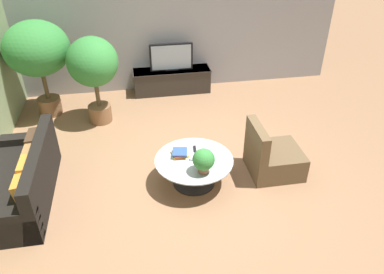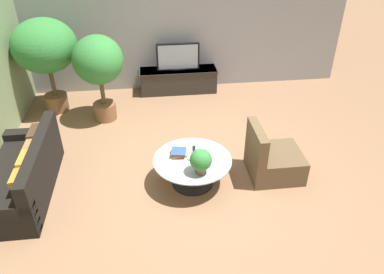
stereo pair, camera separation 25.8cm
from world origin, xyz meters
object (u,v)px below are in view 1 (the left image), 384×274
couch_by_wall (23,182)px  potted_plant_tabletop (204,160)px  armchair_wicker (272,157)px  coffee_table (194,166)px  media_console (172,80)px  potted_palm_tall (37,51)px  potted_palm_corner (93,66)px  television (171,57)px

couch_by_wall → potted_plant_tabletop: 2.61m
potted_plant_tabletop → armchair_wicker: bearing=18.0°
coffee_table → potted_plant_tabletop: size_ratio=3.14×
media_console → potted_plant_tabletop: 3.56m
coffee_table → potted_palm_tall: potted_palm_tall is taller
armchair_wicker → potted_palm_corner: size_ratio=0.51×
media_console → television: bearing=-90.0°
potted_palm_tall → couch_by_wall: bearing=-90.0°
coffee_table → potted_palm_tall: (-2.48, 2.65, 1.00)m
television → coffee_table: bearing=-91.4°
armchair_wicker → television: bearing=20.5°
coffee_table → couch_by_wall: couch_by_wall is taller
media_console → potted_palm_tall: size_ratio=0.91×
potted_palm_corner → potted_plant_tabletop: potted_palm_corner is taller
couch_by_wall → armchair_wicker: armchair_wicker is taller
coffee_table → television: bearing=88.6°
couch_by_wall → potted_palm_corner: bearing=154.2°
potted_palm_tall → potted_palm_corner: size_ratio=1.12×
coffee_table → potted_palm_tall: 3.76m
couch_by_wall → media_console: bearing=140.8°
couch_by_wall → potted_palm_tall: size_ratio=1.03×
couch_by_wall → potted_palm_corner: (1.01, 2.08, 0.85)m
media_console → potted_plant_tabletop: bearing=-90.0°
television → coffee_table: television is taller
couch_by_wall → potted_palm_corner: size_ratio=1.15×
media_console → potted_plant_tabletop: size_ratio=4.55×
coffee_table → potted_palm_tall: bearing=133.1°
armchair_wicker → couch_by_wall: bearing=89.7°
media_console → coffee_table: media_console is taller
potted_palm_tall → coffee_table: bearing=-46.9°
potted_plant_tabletop → television: bearing=90.0°
television → armchair_wicker: bearing=-69.5°
couch_by_wall → potted_plant_tabletop: size_ratio=5.17×
television → armchair_wicker: (1.18, -3.16, -0.54)m
television → potted_palm_corner: potted_palm_corner is taller
couch_by_wall → potted_palm_tall: bearing=-180.0°
armchair_wicker → potted_palm_corner: (-2.73, 2.11, 0.87)m
television → couch_by_wall: (-2.56, -3.13, -0.52)m
television → coffee_table: size_ratio=0.79×
coffee_table → armchair_wicker: size_ratio=1.37×
couch_by_wall → potted_plant_tabletop: bearing=81.0°
media_console → armchair_wicker: size_ratio=1.98×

